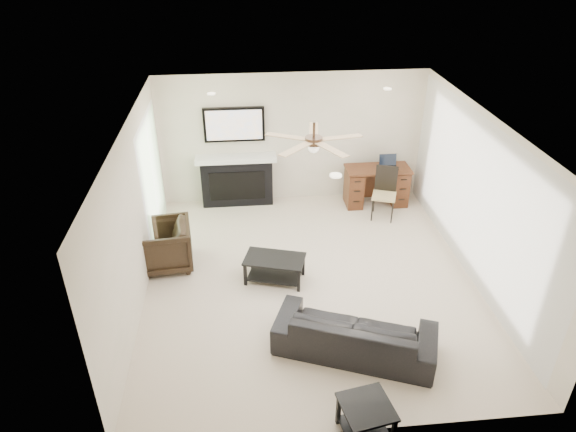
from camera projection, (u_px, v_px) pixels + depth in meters
The scene contains 10 objects.
room_shell at pixel (326, 179), 7.19m from camera, with size 5.50×5.54×2.52m.
sofa at pixel (355, 333), 6.49m from camera, with size 2.02×0.79×0.59m, color black.
armchair at pixel (165, 246), 8.08m from camera, with size 0.81×0.83×0.76m, color black.
coffee_table at pixel (275, 269), 7.84m from camera, with size 0.90×0.50×0.40m, color black.
end_table_near at pixel (365, 420), 5.44m from camera, with size 0.52×0.52×0.45m, color black.
end_table_left at pixel (118, 298), 7.21m from camera, with size 0.50×0.50×0.45m, color black.
fireplace_unit at pixel (236, 159), 9.61m from camera, with size 1.52×0.34×1.91m, color black.
desk at pixel (376, 186), 9.90m from camera, with size 1.22×0.56×0.76m, color #3A1A0E.
desk_chair at pixel (384, 194), 9.37m from camera, with size 0.42×0.44×0.97m, color black.
laptop at pixel (389, 162), 9.65m from camera, with size 0.33×0.24×0.23m, color black.
Camera 1 is at (-0.98, -6.33, 4.82)m, focal length 32.00 mm.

